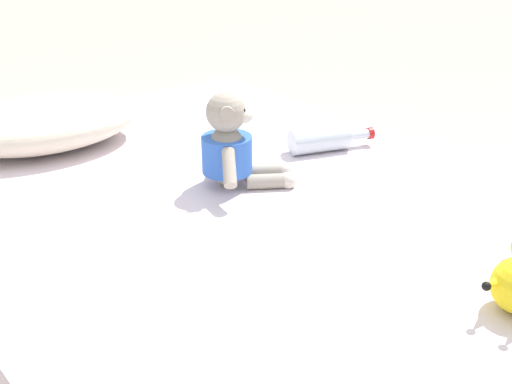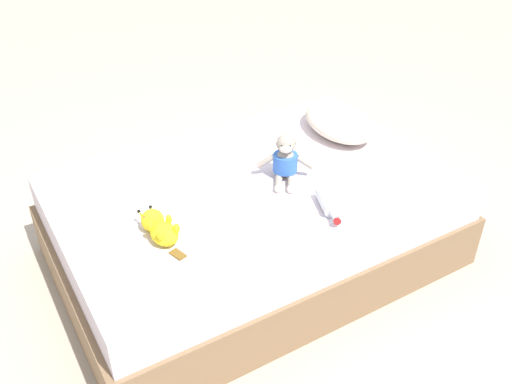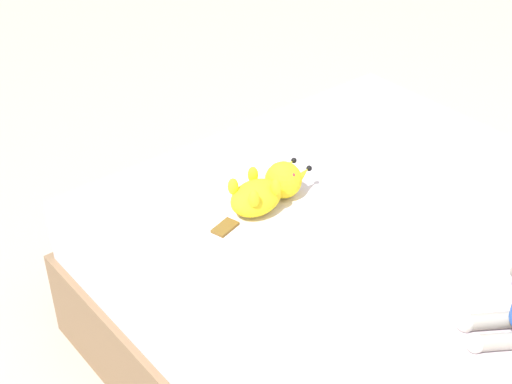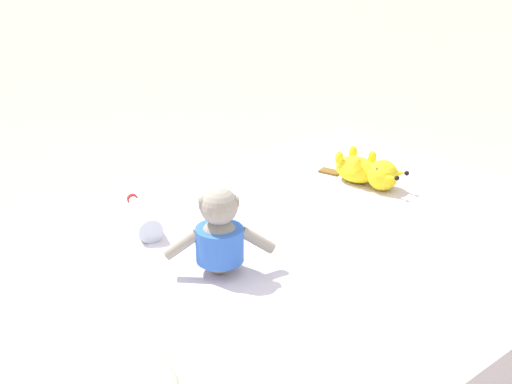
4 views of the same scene
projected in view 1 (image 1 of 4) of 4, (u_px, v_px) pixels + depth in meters
ground_plane at (256, 378)px, 1.66m from camera, size 16.00×16.00×0.00m
bed at (256, 302)px, 1.56m from camera, size 1.30×1.96×0.48m
pillow at (44, 123)px, 1.79m from camera, size 0.57×0.42×0.14m
plush_monkey at (231, 148)px, 1.55m from camera, size 0.25×0.25×0.24m
glass_bottle at (322, 139)px, 1.77m from camera, size 0.25×0.13×0.07m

